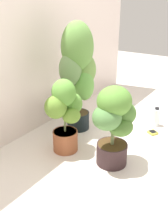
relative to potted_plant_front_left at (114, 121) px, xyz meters
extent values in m
plane|color=silver|center=(0.29, 0.09, -0.38)|extent=(8.00, 8.00, 0.00)
cube|color=silver|center=(0.29, 0.95, 0.62)|extent=(3.20, 0.01, 2.00)
cylinder|color=#342223|center=(0.00, 0.01, -0.29)|extent=(0.25, 0.25, 0.18)
cylinder|color=#493219|center=(0.00, 0.01, -0.21)|extent=(0.23, 0.23, 0.02)
cylinder|color=olive|center=(0.00, 0.01, 0.00)|extent=(0.03, 0.03, 0.42)
ellipsoid|color=#558933|center=(0.00, 0.01, 0.16)|extent=(0.30, 0.28, 0.23)
ellipsoid|color=#528343|center=(-0.08, 0.02, 0.05)|extent=(0.31, 0.31, 0.19)
ellipsoid|color=#4D7A34|center=(0.08, -0.01, 0.04)|extent=(0.30, 0.31, 0.21)
ellipsoid|color=#4C7631|center=(0.00, -0.05, -0.04)|extent=(0.21, 0.20, 0.14)
cylinder|color=#985130|center=(-0.06, 0.44, -0.29)|extent=(0.22, 0.22, 0.18)
cylinder|color=#3A2A18|center=(-0.06, 0.44, -0.20)|extent=(0.20, 0.20, 0.02)
cylinder|color=olive|center=(-0.06, 0.44, 0.00)|extent=(0.02, 0.02, 0.40)
ellipsoid|color=#5D983A|center=(-0.06, 0.44, 0.16)|extent=(0.24, 0.26, 0.23)
ellipsoid|color=olive|center=(-0.14, 0.46, 0.05)|extent=(0.25, 0.25, 0.19)
ellipsoid|color=#5C9238|center=(0.03, 0.42, 0.04)|extent=(0.24, 0.24, 0.19)
ellipsoid|color=olive|center=(-0.05, 0.38, -0.04)|extent=(0.20, 0.20, 0.13)
cylinder|color=black|center=(0.35, 0.59, -0.29)|extent=(0.23, 0.23, 0.18)
cylinder|color=#40311C|center=(0.35, 0.59, -0.21)|extent=(0.21, 0.21, 0.02)
cylinder|color=#617540|center=(0.35, 0.59, 0.17)|extent=(0.03, 0.03, 0.74)
ellipsoid|color=#629343|center=(0.35, 0.59, 0.45)|extent=(0.39, 0.38, 0.47)
ellipsoid|color=#6E9257|center=(0.26, 0.61, 0.25)|extent=(0.29, 0.29, 0.32)
ellipsoid|color=#6E9748|center=(0.42, 0.56, 0.22)|extent=(0.25, 0.25, 0.32)
ellipsoid|color=#63A246|center=(0.36, 0.52, 0.09)|extent=(0.26, 0.26, 0.30)
cube|color=gold|center=(0.66, -0.10, -0.37)|extent=(0.11, 0.11, 0.02)
cube|color=black|center=(0.66, -0.10, -0.36)|extent=(0.09, 0.09, 0.00)
cylinder|color=white|center=(0.86, -0.05, -0.29)|extent=(0.08, 0.08, 0.18)
cylinder|color=black|center=(0.86, -0.05, -0.19)|extent=(0.04, 0.04, 0.02)
camera|label=1|loc=(-1.61, -0.80, 0.88)|focal=41.72mm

